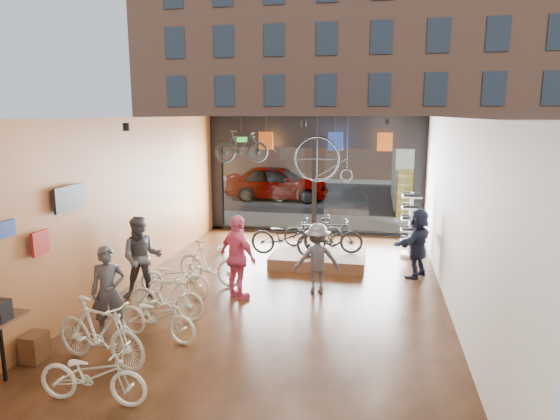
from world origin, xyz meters
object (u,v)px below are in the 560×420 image
(floor_bike_2, at_px, (157,317))
(customer_3, at_px, (317,259))
(floor_bike_5, at_px, (210,263))
(hung_bike, at_px, (241,147))
(display_bike_right, at_px, (313,231))
(customer_2, at_px, (238,257))
(floor_bike_4, at_px, (175,278))
(display_bike_mid, at_px, (333,236))
(customer_0, at_px, (108,292))
(penny_farthing, at_px, (326,161))
(floor_bike_3, at_px, (166,296))
(display_platform, at_px, (319,258))
(box_truck, at_px, (421,178))
(street_car, at_px, (277,183))
(floor_bike_1, at_px, (100,332))
(customer_1, at_px, (142,258))
(sunglasses_rack, at_px, (411,225))
(customer_5, at_px, (417,243))
(display_bike_left, at_px, (286,237))

(floor_bike_2, distance_m, customer_3, 3.76)
(floor_bike_5, distance_m, hung_bike, 4.53)
(display_bike_right, distance_m, customer_2, 3.63)
(floor_bike_4, relative_size, display_bike_mid, 1.07)
(customer_0, xyz_separation_m, penny_farthing, (3.06, 7.24, 1.68))
(floor_bike_3, bearing_deg, display_bike_right, -21.08)
(display_platform, bearing_deg, display_bike_right, 110.67)
(box_truck, distance_m, floor_bike_5, 11.99)
(hung_bike, bearing_deg, street_car, -13.03)
(customer_2, bearing_deg, floor_bike_2, 102.82)
(floor_bike_1, relative_size, display_bike_mid, 1.17)
(penny_farthing, bearing_deg, customer_1, -121.65)
(display_bike_right, bearing_deg, sunglasses_rack, -88.39)
(customer_0, bearing_deg, customer_5, 13.35)
(box_truck, xyz_separation_m, sunglasses_rack, (-0.84, -7.38, -0.39))
(floor_bike_5, xyz_separation_m, customer_1, (-1.12, -1.08, 0.37))
(display_bike_mid, bearing_deg, display_bike_right, 41.79)
(customer_1, bearing_deg, customer_2, -10.52)
(customer_2, height_order, customer_3, customer_2)
(box_truck, bearing_deg, floor_bike_4, -117.33)
(street_car, height_order, sunglasses_rack, sunglasses_rack)
(box_truck, xyz_separation_m, customer_2, (-4.62, -11.36, -0.38))
(floor_bike_3, distance_m, display_platform, 4.85)
(floor_bike_3, xyz_separation_m, display_platform, (2.44, 4.18, -0.32))
(floor_bike_3, xyz_separation_m, display_bike_right, (2.22, 4.77, 0.25))
(floor_bike_1, bearing_deg, street_car, 16.10)
(display_bike_left, bearing_deg, customer_2, 171.56)
(display_bike_left, xyz_separation_m, penny_farthing, (0.74, 2.66, 1.72))
(floor_bike_3, height_order, sunglasses_rack, sunglasses_rack)
(display_bike_mid, relative_size, sunglasses_rack, 0.86)
(hung_bike, bearing_deg, floor_bike_4, 161.04)
(box_truck, distance_m, customer_2, 12.27)
(penny_farthing, bearing_deg, customer_3, -86.47)
(display_bike_right, distance_m, penny_farthing, 2.42)
(floor_bike_3, relative_size, display_bike_left, 0.85)
(customer_5, relative_size, sunglasses_rack, 0.94)
(floor_bike_2, distance_m, customer_0, 0.97)
(street_car, relative_size, customer_2, 2.57)
(display_bike_left, distance_m, display_bike_mid, 1.26)
(customer_0, xyz_separation_m, customer_1, (-0.27, 1.84, 0.07))
(display_bike_left, height_order, display_bike_mid, display_bike_left)
(floor_bike_3, relative_size, customer_3, 1.01)
(street_car, bearing_deg, customer_5, -151.78)
(hung_bike, bearing_deg, display_bike_mid, -136.86)
(floor_bike_2, height_order, sunglasses_rack, sunglasses_rack)
(display_platform, height_order, sunglasses_rack, sunglasses_rack)
(floor_bike_1, xyz_separation_m, customer_0, (-0.39, 0.99, 0.28))
(box_truck, xyz_separation_m, display_platform, (-3.23, -8.52, -1.14))
(floor_bike_2, height_order, customer_2, customer_2)
(display_platform, bearing_deg, customer_1, -136.79)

